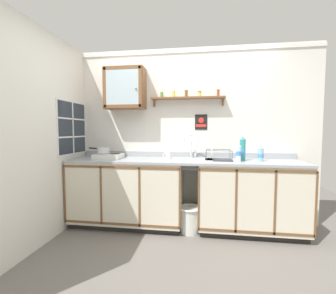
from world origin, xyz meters
name	(u,v)px	position (x,y,z in m)	size (l,w,h in m)	color
floor	(181,235)	(0.00, 0.00, 0.00)	(6.11, 6.11, 0.00)	slate
back_wall	(185,135)	(0.00, 0.58, 1.26)	(3.71, 0.07, 2.51)	silver
side_wall_left	(47,137)	(-1.58, -0.32, 1.25)	(0.05, 3.35, 2.51)	silver
lower_cabinet_run	(128,193)	(-0.77, 0.24, 0.46)	(1.55, 0.63, 0.90)	black
lower_cabinet_run_right	(250,198)	(0.88, 0.24, 0.46)	(1.34, 0.63, 0.90)	black
countertop	(183,161)	(0.00, 0.24, 0.92)	(3.07, 0.65, 0.03)	#9EA3A8
backsplash	(185,155)	(0.00, 0.54, 0.97)	(3.07, 0.02, 0.08)	#9EA3A8
sink	(192,160)	(0.12, 0.29, 0.93)	(0.54, 0.44, 0.46)	silver
hot_plate_stove	(109,156)	(-1.04, 0.24, 0.97)	(0.36, 0.31, 0.07)	silver
saucepan	(103,150)	(-1.13, 0.26, 1.05)	(0.35, 0.19, 0.08)	silver
bottle_water_clear_0	(239,153)	(0.71, 0.15, 1.05)	(0.06, 0.06, 0.25)	silver
bottle_water_blue_1	(261,154)	(1.00, 0.25, 1.03)	(0.07, 0.07, 0.22)	#8CB7E0
bottle_detergent_teal_2	(243,149)	(0.77, 0.27, 1.08)	(0.08, 0.08, 0.33)	teal
dish_rack	(218,159)	(0.46, 0.28, 0.96)	(0.35, 0.27, 0.16)	#333338
mug	(168,156)	(-0.19, 0.24, 0.99)	(0.12, 0.08, 0.11)	white
wall_cabinet	(125,89)	(-0.86, 0.42, 1.93)	(0.58, 0.28, 0.59)	brown
spice_shelf	(187,97)	(0.04, 0.48, 1.80)	(1.05, 0.14, 0.23)	brown
warning_sign	(201,122)	(0.23, 0.55, 1.45)	(0.17, 0.01, 0.22)	black
window	(72,128)	(-1.55, 0.18, 1.36)	(0.03, 0.71, 0.75)	#262D38
trash_bin	(190,219)	(0.11, 0.13, 0.18)	(0.31, 0.31, 0.33)	silver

